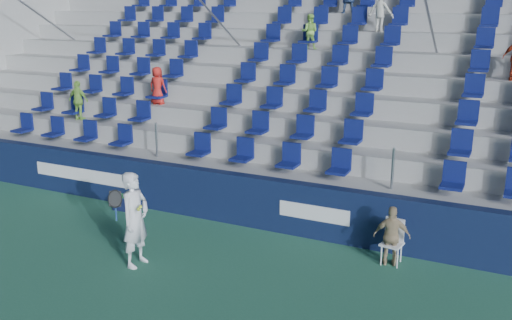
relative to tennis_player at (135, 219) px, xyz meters
The scene contains 7 objects.
ground 1.56m from the tennis_player, 14.71° to the right, with size 70.00×70.00×0.00m, color #2B654B.
sponsor_wall 3.10m from the tennis_player, 67.05° to the left, with size 24.00×0.32×1.20m.
grandstand 8.11m from the tennis_player, 81.36° to the left, with size 24.00×8.17×6.63m.
tennis_player is the anchor object (origin of this frame).
line_judge_chair 5.08m from the tennis_player, 27.37° to the left, with size 0.45×0.46×0.90m.
line_judge 5.01m from the tennis_player, 25.91° to the left, with size 0.71×0.30×1.21m, color tan.
ball_bin 3.35m from the tennis_player, 131.74° to the left, with size 0.65×0.46×0.34m.
Camera 1 is at (5.43, -7.96, 4.99)m, focal length 40.00 mm.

